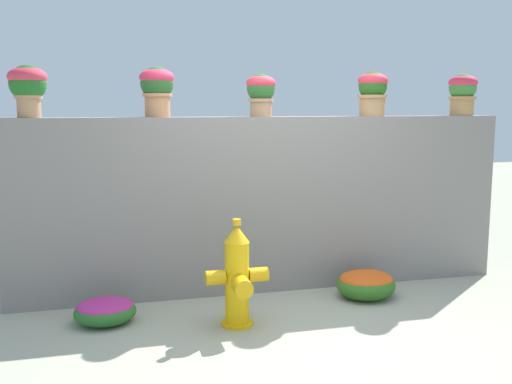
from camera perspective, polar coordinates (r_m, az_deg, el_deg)
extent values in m
plane|color=#A0A08A|center=(4.86, 4.95, -13.65)|extent=(24.00, 24.00, 0.00)
cube|color=gray|center=(5.79, 0.93, -1.18)|extent=(4.92, 0.29, 1.72)
cylinder|color=tan|center=(5.53, -21.22, 7.75)|extent=(0.20, 0.20, 0.19)
cylinder|color=tan|center=(5.53, -21.27, 8.61)|extent=(0.24, 0.24, 0.03)
sphere|color=#1F6322|center=(5.53, -21.33, 9.82)|extent=(0.32, 0.32, 0.32)
ellipsoid|color=#E3364B|center=(5.54, -21.36, 10.39)|extent=(0.33, 0.33, 0.18)
cylinder|color=#B57B51|center=(5.56, -9.56, 8.33)|extent=(0.23, 0.23, 0.22)
cylinder|color=#B57B51|center=(5.56, -9.59, 9.29)|extent=(0.27, 0.27, 0.03)
sphere|color=#255926|center=(5.56, -9.61, 10.37)|extent=(0.30, 0.30, 0.30)
ellipsoid|color=#DE2E4C|center=(5.56, -9.63, 10.92)|extent=(0.32, 0.32, 0.17)
cylinder|color=#AA7C5A|center=(5.71, 0.49, 8.21)|extent=(0.21, 0.21, 0.17)
cylinder|color=#AA7C5A|center=(5.71, 0.49, 8.93)|extent=(0.25, 0.25, 0.03)
sphere|color=#286128|center=(5.71, 0.49, 10.06)|extent=(0.27, 0.27, 0.27)
ellipsoid|color=#DD3444|center=(5.71, 0.49, 10.54)|extent=(0.29, 0.29, 0.15)
cylinder|color=#B47F52|center=(6.08, 11.24, 8.25)|extent=(0.25, 0.25, 0.21)
cylinder|color=#B47F52|center=(6.08, 11.26, 9.11)|extent=(0.30, 0.30, 0.03)
sphere|color=#255A1B|center=(6.09, 11.29, 10.10)|extent=(0.29, 0.29, 0.29)
ellipsoid|color=#E03246|center=(6.09, 11.31, 10.57)|extent=(0.30, 0.30, 0.16)
cylinder|color=#AC7F4E|center=(6.59, 19.39, 7.89)|extent=(0.24, 0.24, 0.20)
cylinder|color=#AC7F4E|center=(6.59, 19.43, 8.63)|extent=(0.28, 0.28, 0.03)
sphere|color=#3A7C33|center=(6.59, 19.48, 9.58)|extent=(0.28, 0.28, 0.28)
ellipsoid|color=#E0304D|center=(6.60, 19.50, 10.01)|extent=(0.30, 0.30, 0.16)
cylinder|color=#EEB20C|center=(5.04, -1.84, -12.63)|extent=(0.27, 0.27, 0.03)
cylinder|color=#EEB20C|center=(4.93, -1.86, -8.94)|extent=(0.20, 0.20, 0.71)
cone|color=#E5A810|center=(4.82, -1.88, -4.08)|extent=(0.21, 0.21, 0.15)
cylinder|color=#E5A810|center=(4.80, -1.89, -2.94)|extent=(0.07, 0.07, 0.05)
cylinder|color=#E5A810|center=(4.87, -3.97, -8.31)|extent=(0.16, 0.12, 0.12)
cylinder|color=#E5A810|center=(4.95, 0.21, -8.03)|extent=(0.16, 0.12, 0.12)
cylinder|color=#E5A810|center=(4.74, -1.35, -9.20)|extent=(0.15, 0.18, 0.15)
ellipsoid|color=#286626|center=(5.21, -14.45, -11.23)|extent=(0.52, 0.47, 0.22)
ellipsoid|color=#B22A7C|center=(5.19, -14.47, -10.72)|extent=(0.47, 0.42, 0.12)
ellipsoid|color=#326921|center=(5.76, 10.65, -8.90)|extent=(0.57, 0.51, 0.27)
ellipsoid|color=#DB5317|center=(5.74, 10.66, -8.32)|extent=(0.51, 0.46, 0.15)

